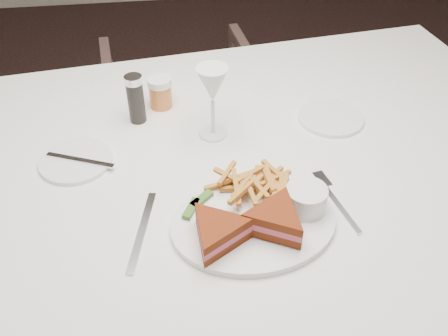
% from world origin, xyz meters
% --- Properties ---
extents(ground, '(5.00, 5.00, 0.00)m').
position_xyz_m(ground, '(0.00, 0.00, 0.00)').
color(ground, black).
rests_on(ground, ground).
extents(table, '(1.75, 1.28, 0.75)m').
position_xyz_m(table, '(0.06, -0.34, 0.38)').
color(table, white).
rests_on(table, ground).
extents(chair_far, '(0.64, 0.61, 0.61)m').
position_xyz_m(chair_far, '(0.03, 0.55, 0.30)').
color(chair_far, '#4B352E').
rests_on(chair_far, ground).
extents(table_setting, '(0.77, 0.61, 0.18)m').
position_xyz_m(table_setting, '(0.08, -0.41, 0.79)').
color(table_setting, white).
rests_on(table_setting, table).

